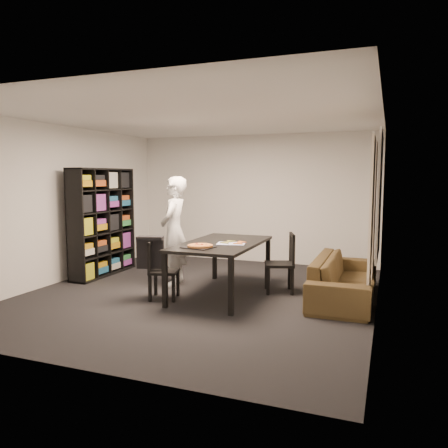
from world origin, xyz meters
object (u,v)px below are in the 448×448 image
at_px(chair_right, 285,259).
at_px(person, 174,231).
at_px(dining_table, 222,247).
at_px(chair_left, 158,266).
at_px(sofa, 344,278).
at_px(pepperoni_pizza, 200,246).
at_px(baking_tray, 198,247).
at_px(bookshelf, 103,222).

relative_size(chair_right, person, 0.51).
distance_m(dining_table, person, 0.98).
xyz_separation_m(chair_left, sofa, (2.50, 0.94, -0.18)).
xyz_separation_m(dining_table, sofa, (1.74, 0.40, -0.41)).
distance_m(chair_right, pepperoni_pizza, 1.42).
bearing_deg(person, baking_tray, 34.81).
xyz_separation_m(chair_right, person, (-1.78, -0.19, 0.36)).
bearing_deg(dining_table, baking_tray, -102.33).
xyz_separation_m(chair_right, sofa, (0.89, -0.06, -0.21)).
relative_size(dining_table, person, 1.07).
height_order(dining_table, sofa, dining_table).
bearing_deg(bookshelf, sofa, -1.30).
distance_m(chair_left, pepperoni_pizza, 0.74).
relative_size(dining_table, sofa, 0.91).
xyz_separation_m(chair_left, baking_tray, (0.64, -0.03, 0.31)).
bearing_deg(person, chair_left, 2.56).
bearing_deg(person, pepperoni_pizza, 36.15).
relative_size(bookshelf, chair_left, 2.26).
bearing_deg(chair_left, sofa, -85.49).
bearing_deg(chair_right, person, -103.39).
xyz_separation_m(dining_table, baking_tray, (-0.12, -0.57, 0.08)).
height_order(dining_table, baking_tray, baking_tray).
xyz_separation_m(bookshelf, pepperoni_pizza, (2.36, -1.05, -0.14)).
height_order(chair_left, sofa, chair_left).
bearing_deg(sofa, dining_table, 103.04).
xyz_separation_m(bookshelf, baking_tray, (2.34, -1.06, -0.16)).
distance_m(baking_tray, pepperoni_pizza, 0.03).
bearing_deg(baking_tray, bookshelf, 155.58).
bearing_deg(baking_tray, chair_left, 177.49).
xyz_separation_m(bookshelf, chair_right, (3.32, -0.03, -0.43)).
bearing_deg(dining_table, chair_left, -144.88).
xyz_separation_m(baking_tray, pepperoni_pizza, (0.02, 0.02, 0.02)).
relative_size(bookshelf, sofa, 0.91).
height_order(bookshelf, dining_table, bookshelf).
relative_size(bookshelf, person, 1.08).
bearing_deg(dining_table, pepperoni_pizza, -100.72).
relative_size(baking_tray, pepperoni_pizza, 1.14).
height_order(chair_left, baking_tray, chair_left).
bearing_deg(chair_left, chair_right, -74.24).
bearing_deg(baking_tray, dining_table, 77.67).
relative_size(pepperoni_pizza, sofa, 0.17).
relative_size(dining_table, baking_tray, 4.72).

